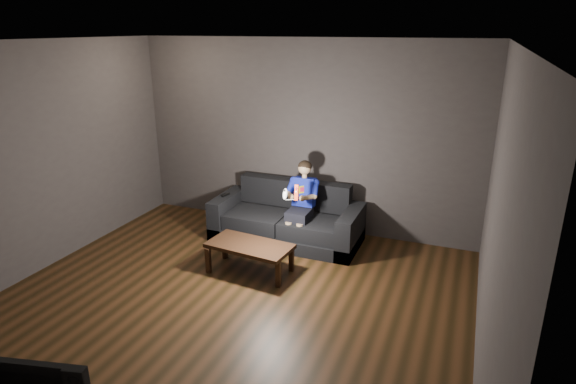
% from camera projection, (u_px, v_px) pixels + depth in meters
% --- Properties ---
extents(floor, '(5.00, 5.00, 0.00)m').
position_uv_depth(floor, '(220.00, 312.00, 5.04)').
color(floor, black).
rests_on(floor, ground).
extents(back_wall, '(5.00, 0.04, 2.70)m').
position_uv_depth(back_wall, '(303.00, 137.00, 6.80)').
color(back_wall, '#363030').
rests_on(back_wall, ground).
extents(left_wall, '(0.04, 5.00, 2.70)m').
position_uv_depth(left_wall, '(22.00, 164.00, 5.47)').
color(left_wall, '#363030').
rests_on(left_wall, ground).
extents(right_wall, '(0.04, 5.00, 2.70)m').
position_uv_depth(right_wall, '(495.00, 228.00, 3.73)').
color(right_wall, '#363030').
rests_on(right_wall, ground).
extents(ceiling, '(5.00, 5.00, 0.02)m').
position_uv_depth(ceiling, '(206.00, 42.00, 4.16)').
color(ceiling, silver).
rests_on(ceiling, back_wall).
extents(sofa, '(2.03, 0.88, 0.78)m').
position_uv_depth(sofa, '(287.00, 222.00, 6.68)').
color(sofa, black).
rests_on(sofa, floor).
extents(child, '(0.44, 0.54, 1.07)m').
position_uv_depth(child, '(302.00, 197.00, 6.41)').
color(child, black).
rests_on(child, sofa).
extents(wii_remote_red, '(0.06, 0.08, 0.20)m').
position_uv_depth(wii_remote_red, '(297.00, 192.00, 5.95)').
color(wii_remote_red, red).
rests_on(wii_remote_red, child).
extents(nunchuk_white, '(0.07, 0.10, 0.15)m').
position_uv_depth(nunchuk_white, '(285.00, 194.00, 6.02)').
color(nunchuk_white, white).
rests_on(nunchuk_white, child).
extents(wii_remote_black, '(0.07, 0.15, 0.03)m').
position_uv_depth(wii_remote_black, '(226.00, 195.00, 6.83)').
color(wii_remote_black, black).
rests_on(wii_remote_black, sofa).
extents(coffee_table, '(1.05, 0.60, 0.37)m').
position_uv_depth(coffee_table, '(250.00, 248.00, 5.76)').
color(coffee_table, black).
rests_on(coffee_table, floor).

